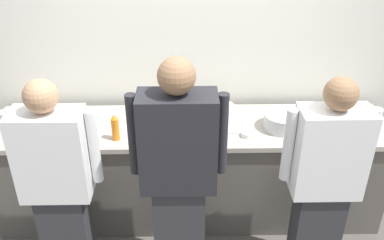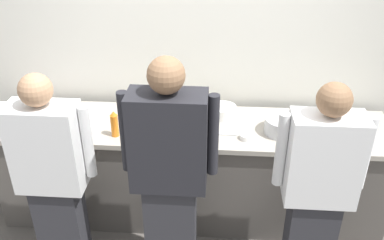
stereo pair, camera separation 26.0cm
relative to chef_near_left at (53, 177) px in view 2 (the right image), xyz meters
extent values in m
plane|color=#514C47|center=(0.88, 0.32, -0.83)|extent=(9.00, 9.00, 0.00)
cube|color=silver|center=(0.88, 1.16, 0.59)|extent=(4.97, 0.10, 2.85)
cube|color=#56514C|center=(0.88, 0.68, -0.41)|extent=(3.11, 0.64, 0.84)
cube|color=#A8A093|center=(0.88, 0.68, 0.03)|extent=(3.17, 0.69, 0.04)
cube|color=#2D2D33|center=(0.00, 0.00, -0.45)|extent=(0.32, 0.20, 0.76)
cube|color=white|center=(0.00, 0.00, 0.23)|extent=(0.44, 0.24, 0.60)
cylinder|color=white|center=(-0.26, 0.04, 0.26)|extent=(0.07, 0.07, 0.51)
cylinder|color=white|center=(0.26, 0.04, 0.26)|extent=(0.07, 0.07, 0.51)
sphere|color=tan|center=(0.00, 0.00, 0.64)|extent=(0.21, 0.21, 0.21)
cube|color=#2D2D33|center=(0.79, -0.01, -0.42)|extent=(0.34, 0.20, 0.83)
cube|color=#232328|center=(0.79, -0.01, 0.32)|extent=(0.48, 0.24, 0.65)
cylinder|color=#232328|center=(0.51, 0.03, 0.35)|extent=(0.07, 0.07, 0.56)
cylinder|color=#232328|center=(1.06, 0.03, 0.35)|extent=(0.07, 0.07, 0.56)
sphere|color=#8C6647|center=(0.79, -0.01, 0.77)|extent=(0.22, 0.22, 0.22)
cube|color=white|center=(1.75, 0.00, 0.23)|extent=(0.45, 0.24, 0.60)
cylinder|color=white|center=(1.49, 0.04, 0.26)|extent=(0.07, 0.07, 0.51)
cylinder|color=white|center=(2.00, 0.04, 0.26)|extent=(0.07, 0.07, 0.51)
sphere|color=#8C6647|center=(1.75, 0.00, 0.64)|extent=(0.21, 0.21, 0.21)
cylinder|color=white|center=(1.13, 0.84, 0.05)|extent=(0.21, 0.21, 0.01)
cylinder|color=white|center=(1.13, 0.84, 0.07)|extent=(0.21, 0.21, 0.01)
cylinder|color=white|center=(1.13, 0.84, 0.08)|extent=(0.21, 0.21, 0.01)
cylinder|color=white|center=(1.13, 0.84, 0.09)|extent=(0.21, 0.21, 0.01)
cylinder|color=white|center=(1.13, 0.84, 0.10)|extent=(0.21, 0.21, 0.01)
cylinder|color=white|center=(1.13, 0.84, 0.11)|extent=(0.21, 0.21, 0.01)
cylinder|color=white|center=(1.13, 0.84, 0.13)|extent=(0.21, 0.21, 0.01)
cylinder|color=white|center=(1.13, 0.84, 0.14)|extent=(0.21, 0.21, 0.01)
cylinder|color=#B7BABF|center=(1.59, 0.62, 0.11)|extent=(0.30, 0.30, 0.12)
cube|color=#B7BABF|center=(-0.11, 0.68, 0.06)|extent=(0.56, 0.36, 0.02)
cylinder|color=orange|center=(0.32, 0.48, 0.13)|extent=(0.06, 0.06, 0.17)
cone|color=orange|center=(0.32, 0.48, 0.24)|extent=(0.05, 0.05, 0.04)
cylinder|color=red|center=(-0.50, 0.73, 0.12)|extent=(0.06, 0.06, 0.14)
cone|color=red|center=(-0.50, 0.73, 0.21)|extent=(0.05, 0.05, 0.04)
cylinder|color=#E5E066|center=(0.74, 0.70, 0.12)|extent=(0.06, 0.06, 0.14)
cone|color=#E5E066|center=(0.74, 0.70, 0.21)|extent=(0.05, 0.05, 0.04)
cylinder|color=white|center=(2.02, 0.56, 0.07)|extent=(0.10, 0.10, 0.04)
cylinder|color=gold|center=(2.02, 0.56, 0.08)|extent=(0.08, 0.08, 0.01)
cylinder|color=white|center=(1.30, 0.50, 0.07)|extent=(0.10, 0.10, 0.04)
cylinder|color=orange|center=(1.30, 0.50, 0.08)|extent=(0.08, 0.08, 0.01)
cylinder|color=white|center=(0.64, 0.81, 0.07)|extent=(0.09, 0.09, 0.04)
cylinder|color=#5B932D|center=(0.64, 0.81, 0.08)|extent=(0.08, 0.08, 0.01)
cylinder|color=white|center=(2.06, 0.72, 0.07)|extent=(0.08, 0.08, 0.04)
cylinder|color=red|center=(2.06, 0.72, 0.08)|extent=(0.07, 0.07, 0.01)
cylinder|color=white|center=(0.57, 0.68, 0.10)|extent=(0.09, 0.09, 0.10)
cube|color=#B7BABF|center=(1.14, 0.56, 0.05)|extent=(0.19, 0.03, 0.01)
cube|color=black|center=(1.01, 0.56, 0.06)|extent=(0.09, 0.03, 0.02)
camera|label=1|loc=(0.84, -2.21, 1.71)|focal=39.41mm
camera|label=2|loc=(1.10, -2.20, 1.71)|focal=39.41mm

